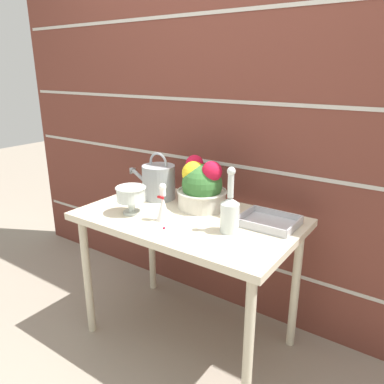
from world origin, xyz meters
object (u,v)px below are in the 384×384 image
object	(u,v)px
flower_planter	(201,186)
wire_tray	(269,222)
glass_decanter	(230,211)
figurine_vase	(163,206)
crystal_pedestal_bowl	(131,195)
watering_can	(158,181)

from	to	relation	value
flower_planter	wire_tray	world-z (taller)	flower_planter
glass_decanter	figurine_vase	world-z (taller)	glass_decanter
glass_decanter	figurine_vase	bearing A→B (deg)	-168.74
crystal_pedestal_bowl	flower_planter	xyz separation A→B (m)	(0.25, 0.28, 0.02)
watering_can	wire_tray	xyz separation A→B (m)	(0.69, -0.00, -0.09)
watering_can	glass_decanter	xyz separation A→B (m)	(0.57, -0.18, 0.00)
figurine_vase	flower_planter	bearing A→B (deg)	78.16
crystal_pedestal_bowl	wire_tray	distance (m)	0.70
figurine_vase	wire_tray	bearing A→B (deg)	28.95
crystal_pedestal_bowl	wire_tray	world-z (taller)	crystal_pedestal_bowl
crystal_pedestal_bowl	flower_planter	bearing A→B (deg)	47.80
flower_planter	watering_can	bearing A→B (deg)	-178.33
flower_planter	glass_decanter	xyz separation A→B (m)	(0.28, -0.19, -0.02)
crystal_pedestal_bowl	figurine_vase	size ratio (longest dim) A/B	0.82
watering_can	glass_decanter	bearing A→B (deg)	-17.80
flower_planter	wire_tray	xyz separation A→B (m)	(0.40, -0.01, -0.11)
watering_can	crystal_pedestal_bowl	distance (m)	0.27
figurine_vase	wire_tray	xyz separation A→B (m)	(0.45, 0.25, -0.07)
crystal_pedestal_bowl	flower_planter	distance (m)	0.37
crystal_pedestal_bowl	figurine_vase	distance (m)	0.20
glass_decanter	wire_tray	size ratio (longest dim) A/B	1.16
watering_can	flower_planter	world-z (taller)	flower_planter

